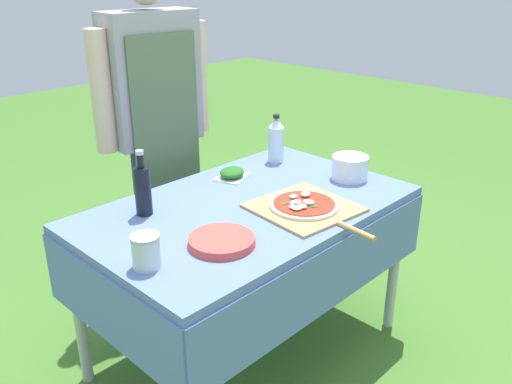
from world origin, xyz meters
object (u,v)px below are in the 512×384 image
person_cook (155,112)px  water_bottle (276,140)px  pizza_on_peel (305,207)px  plate_stack (222,241)px  oil_bottle (143,189)px  sauce_jar (146,253)px  prep_table (248,223)px  mixing_tub (350,167)px  herb_container (232,173)px

person_cook → water_bottle: bearing=135.4°
pizza_on_peel → plate_stack: (-0.43, 0.02, 0.00)m
oil_bottle → sauce_jar: 0.42m
prep_table → mixing_tub: mixing_tub is taller
herb_container → water_bottle: bearing=2.1°
herb_container → sauce_jar: sauce_jar is taller
prep_table → plate_stack: (-0.31, -0.18, 0.10)m
oil_bottle → plate_stack: bearing=-84.5°
prep_table → plate_stack: plate_stack is taller
prep_table → oil_bottle: 0.46m
herb_container → mixing_tub: (0.37, -0.39, 0.03)m
person_cook → water_bottle: 0.61m
prep_table → oil_bottle: size_ratio=5.17×
person_cook → herb_container: (0.08, -0.47, -0.22)m
plate_stack → sauce_jar: 0.28m
prep_table → pizza_on_peel: pizza_on_peel is taller
pizza_on_peel → sauce_jar: bearing=178.5°
oil_bottle → sauce_jar: bearing=-124.0°
oil_bottle → plate_stack: size_ratio=1.10×
plate_stack → sauce_jar: (-0.27, 0.07, 0.04)m
prep_table → person_cook: person_cook is taller
person_cook → oil_bottle: 0.68m
prep_table → oil_bottle: bearing=147.0°
water_bottle → person_cook: bearing=130.7°
person_cook → oil_bottle: person_cook is taller
mixing_tub → sauce_jar: sauce_jar is taller
plate_stack → sauce_jar: size_ratio=2.11×
pizza_on_peel → plate_stack: bearing=-177.4°
water_bottle → mixing_tub: water_bottle is taller
prep_table → sauce_jar: (-0.58, -0.12, 0.14)m
prep_table → oil_bottle: oil_bottle is taller
water_bottle → sauce_jar: (-1.05, -0.39, -0.06)m
person_cook → herb_container: size_ratio=9.12×
pizza_on_peel → oil_bottle: (-0.47, 0.43, 0.09)m
oil_bottle → mixing_tub: bearing=-22.0°
person_cook → herb_container: 0.52m
prep_table → water_bottle: 0.58m
person_cook → sauce_jar: size_ratio=14.67×
person_cook → mixing_tub: (0.45, -0.86, -0.19)m
person_cook → herb_container: person_cook is taller
pizza_on_peel → sauce_jar: 0.71m
herb_container → plate_stack: bearing=-136.7°
oil_bottle → water_bottle: size_ratio=1.11×
prep_table → sauce_jar: bearing=-168.7°
prep_table → herb_container: size_ratio=7.47×
oil_bottle → herb_container: (0.51, 0.04, -0.08)m
prep_table → person_cook: 0.80m
prep_table → water_bottle: bearing=30.0°
oil_bottle → herb_container: size_ratio=1.44×
prep_table → oil_bottle: (-0.35, 0.23, 0.19)m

